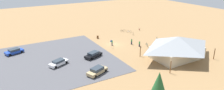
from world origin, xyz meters
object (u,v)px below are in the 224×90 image
object	(u,v)px
bicycle_black_yard_front	(123,31)
bicycle_silver_mid_cluster	(159,42)
car_blue_inner_stall	(14,51)
pine_far_west	(158,88)
bicycle_blue_lone_east	(129,32)
bicycle_teal_yard_center	(147,45)
car_tan_far_end	(97,71)
bicycle_red_front_row	(139,29)
bicycle_green_lone_west	(157,39)
visitor_near_lot	(132,41)
car_black_back_corner	(93,55)
visitor_at_bikes	(112,42)
car_white_front_row	(59,62)
trash_bin	(98,37)
visitor_crossing_yard	(139,44)
bike_pavilion	(177,46)
lot_sign	(111,43)
bicycle_purple_by_bin	(133,34)

from	to	relation	value
bicycle_black_yard_front	bicycle_silver_mid_cluster	bearing A→B (deg)	99.85
bicycle_black_yard_front	car_blue_inner_stall	xyz separation A→B (m)	(34.56, 2.98, 0.32)
pine_far_west	bicycle_blue_lone_east	size ratio (longest dim) A/B	4.93
bicycle_black_yard_front	car_blue_inner_stall	size ratio (longest dim) A/B	0.36
bicycle_teal_yard_center	car_tan_far_end	xyz separation A→B (m)	(19.32, 8.05, 0.38)
pine_far_west	bicycle_red_front_row	xyz separation A→B (m)	(-25.01, -37.33, -4.02)
bicycle_green_lone_west	visitor_near_lot	size ratio (longest dim) A/B	0.85
pine_far_west	car_tan_far_end	xyz separation A→B (m)	(2.04, -15.58, -3.64)
car_black_back_corner	visitor_at_bikes	distance (m)	9.59
car_white_front_row	car_black_back_corner	world-z (taller)	car_black_back_corner
trash_bin	car_black_back_corner	size ratio (longest dim) A/B	0.18
visitor_near_lot	visitor_crossing_yard	world-z (taller)	visitor_near_lot
visitor_near_lot	car_black_back_corner	bearing A→B (deg)	12.86
trash_bin	bicycle_silver_mid_cluster	xyz separation A→B (m)	(-13.37, 12.97, -0.08)
bicycle_silver_mid_cluster	visitor_near_lot	bearing A→B (deg)	-23.91
car_tan_far_end	car_white_front_row	distance (m)	9.73
pine_far_west	bicycle_red_front_row	bearing A→B (deg)	-123.82
bicycle_black_yard_front	visitor_at_bikes	distance (m)	14.12
pine_far_west	visitor_crossing_yard	size ratio (longest dim) A/B	4.14
bicycle_teal_yard_center	bicycle_silver_mid_cluster	bearing A→B (deg)	177.46
car_tan_far_end	visitor_at_bikes	xyz separation A→B (m)	(-11.03, -13.11, 0.15)
bike_pavilion	bicycle_silver_mid_cluster	size ratio (longest dim) A/B	9.28
pine_far_west	visitor_near_lot	distance (m)	30.46
car_black_back_corner	car_white_front_row	bearing A→B (deg)	1.13
pine_far_west	bicycle_teal_yard_center	size ratio (longest dim) A/B	4.35
bicycle_red_front_row	car_black_back_corner	bearing A→B (deg)	29.53
pine_far_west	car_blue_inner_stall	xyz separation A→B (m)	(15.60, -35.69, -3.68)
lot_sign	bicycle_red_front_row	distance (m)	19.78
bike_pavilion	bicycle_blue_lone_east	world-z (taller)	bike_pavilion
lot_sign	bicycle_black_yard_front	size ratio (longest dim) A/B	1.29
bicycle_purple_by_bin	car_black_back_corner	size ratio (longest dim) A/B	0.29
pine_far_west	bicycle_silver_mid_cluster	size ratio (longest dim) A/B	4.42
car_white_front_row	lot_sign	bearing A→B (deg)	-165.89
car_blue_inner_stall	car_black_back_corner	bearing A→B (deg)	143.74
visitor_at_bikes	bicycle_black_yard_front	bearing A→B (deg)	-134.98
car_white_front_row	visitor_at_bikes	distance (m)	17.52
lot_sign	car_tan_far_end	distance (m)	15.48
bicycle_red_front_row	bicycle_green_lone_west	bearing A→B (deg)	80.30
trash_bin	bicycle_purple_by_bin	size ratio (longest dim) A/B	0.63
trash_bin	car_tan_far_end	distance (m)	23.23
bicycle_green_lone_west	car_tan_far_end	xyz separation A→B (m)	(25.09, 10.29, 0.36)
trash_bin	bicycle_black_yard_front	xyz separation A→B (m)	(-10.73, -2.26, -0.06)
car_blue_inner_stall	car_tan_far_end	bearing A→B (deg)	123.99
lot_sign	visitor_near_lot	bearing A→B (deg)	173.64
visitor_near_lot	bicycle_teal_yard_center	bearing A→B (deg)	134.64
car_black_back_corner	visitor_near_lot	bearing A→B (deg)	-167.14
bicycle_green_lone_west	car_blue_inner_stall	xyz separation A→B (m)	(38.65, -9.82, 0.32)
car_tan_far_end	bicycle_green_lone_west	bearing A→B (deg)	-157.71
bicycle_teal_yard_center	trash_bin	bearing A→B (deg)	-54.70
car_tan_far_end	visitor_crossing_yard	size ratio (longest dim) A/B	2.97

